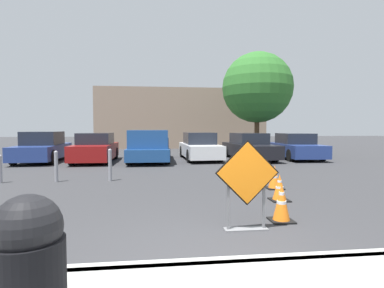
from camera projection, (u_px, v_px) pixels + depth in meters
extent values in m
plane|color=#333335|center=(172.00, 166.00, 13.44)|extent=(96.00, 96.00, 0.00)
cube|color=#999993|center=(215.00, 266.00, 3.52)|extent=(21.70, 0.20, 0.14)
cube|color=black|center=(247.00, 173.00, 4.90)|extent=(1.08, 0.02, 1.08)
cube|color=orange|center=(247.00, 173.00, 4.88)|extent=(1.01, 0.02, 1.01)
cube|color=slate|center=(246.00, 229.00, 4.99)|extent=(0.73, 0.20, 0.02)
cube|color=slate|center=(228.00, 202.00, 4.93)|extent=(0.04, 0.04, 0.96)
cube|color=slate|center=(264.00, 201.00, 5.00)|extent=(0.04, 0.04, 0.96)
cube|color=black|center=(281.00, 220.00, 5.44)|extent=(0.41, 0.41, 0.03)
cone|color=orange|center=(281.00, 201.00, 5.43)|extent=(0.31, 0.31, 0.67)
cylinder|color=white|center=(282.00, 193.00, 5.42)|extent=(0.10, 0.10, 0.06)
cylinder|color=white|center=(281.00, 202.00, 5.43)|extent=(0.17, 0.17, 0.06)
cube|color=black|center=(279.00, 200.00, 7.00)|extent=(0.43, 0.43, 0.03)
cone|color=orange|center=(280.00, 187.00, 6.98)|extent=(0.32, 0.32, 0.59)
cylinder|color=white|center=(280.00, 181.00, 6.97)|extent=(0.10, 0.10, 0.05)
cylinder|color=white|center=(280.00, 187.00, 6.98)|extent=(0.18, 0.18, 0.05)
cube|color=black|center=(274.00, 188.00, 8.39)|extent=(0.46, 0.46, 0.03)
cone|color=orange|center=(274.00, 177.00, 8.37)|extent=(0.34, 0.34, 0.62)
cylinder|color=white|center=(275.00, 172.00, 8.36)|extent=(0.11, 0.11, 0.06)
cylinder|color=white|center=(274.00, 177.00, 8.37)|extent=(0.19, 0.19, 0.06)
cube|color=navy|center=(43.00, 151.00, 15.12)|extent=(1.98, 4.50, 0.67)
cube|color=#1E232D|center=(43.00, 138.00, 15.20)|extent=(1.67, 2.10, 0.66)
cylinder|color=black|center=(52.00, 157.00, 13.91)|extent=(0.23, 0.69, 0.69)
cylinder|color=black|center=(13.00, 158.00, 13.65)|extent=(0.23, 0.69, 0.69)
cylinder|color=black|center=(67.00, 152.00, 16.62)|extent=(0.23, 0.69, 0.69)
cylinder|color=black|center=(35.00, 153.00, 16.36)|extent=(0.23, 0.69, 0.69)
cube|color=maroon|center=(95.00, 151.00, 14.99)|extent=(1.78, 4.07, 0.72)
cube|color=#1E232D|center=(96.00, 139.00, 15.06)|extent=(1.56, 1.87, 0.56)
cylinder|color=black|center=(108.00, 158.00, 13.85)|extent=(0.20, 0.63, 0.63)
cylinder|color=black|center=(71.00, 158.00, 13.66)|extent=(0.20, 0.63, 0.63)
cylinder|color=black|center=(116.00, 153.00, 16.35)|extent=(0.20, 0.63, 0.63)
cylinder|color=black|center=(85.00, 154.00, 16.16)|extent=(0.20, 0.63, 0.63)
cube|color=navy|center=(149.00, 152.00, 15.52)|extent=(2.04, 5.22, 0.55)
cube|color=navy|center=(148.00, 139.00, 14.32)|extent=(1.84, 2.10, 0.85)
cube|color=navy|center=(151.00, 140.00, 17.71)|extent=(1.88, 0.12, 0.45)
cube|color=navy|center=(167.00, 141.00, 16.62)|extent=(0.13, 2.49, 0.45)
cube|color=navy|center=(133.00, 141.00, 16.43)|extent=(0.13, 2.49, 0.45)
cylinder|color=black|center=(168.00, 156.00, 14.07)|extent=(0.25, 0.73, 0.72)
cylinder|color=black|center=(128.00, 157.00, 13.89)|extent=(0.25, 0.73, 0.72)
cylinder|color=black|center=(166.00, 151.00, 17.17)|extent=(0.25, 0.73, 0.72)
cylinder|color=black|center=(134.00, 152.00, 16.98)|extent=(0.25, 0.73, 0.72)
cube|color=white|center=(200.00, 150.00, 16.20)|extent=(1.90, 4.62, 0.66)
cube|color=#1E232D|center=(199.00, 138.00, 16.27)|extent=(1.59, 2.16, 0.62)
cylinder|color=black|center=(220.00, 155.00, 14.94)|extent=(0.23, 0.67, 0.66)
cylinder|color=black|center=(189.00, 156.00, 14.69)|extent=(0.23, 0.67, 0.66)
cylinder|color=black|center=(208.00, 151.00, 17.72)|extent=(0.23, 0.67, 0.66)
cylinder|color=black|center=(182.00, 151.00, 17.47)|extent=(0.23, 0.67, 0.66)
cube|color=black|center=(249.00, 150.00, 16.21)|extent=(2.02, 4.78, 0.66)
cube|color=#1E232D|center=(249.00, 138.00, 16.29)|extent=(1.65, 2.25, 0.58)
cylinder|color=black|center=(275.00, 155.00, 14.94)|extent=(0.24, 0.68, 0.66)
cylinder|color=black|center=(245.00, 156.00, 14.65)|extent=(0.24, 0.68, 0.66)
cylinder|color=black|center=(253.00, 151.00, 17.79)|extent=(0.24, 0.68, 0.66)
cylinder|color=black|center=(227.00, 151.00, 17.51)|extent=(0.24, 0.68, 0.66)
cube|color=navy|center=(296.00, 150.00, 16.63)|extent=(2.10, 4.53, 0.66)
cube|color=#1E232D|center=(295.00, 138.00, 16.70)|extent=(1.73, 2.13, 0.58)
cylinder|color=black|center=(322.00, 155.00, 15.32)|extent=(0.24, 0.64, 0.62)
cylinder|color=black|center=(290.00, 155.00, 15.22)|extent=(0.24, 0.64, 0.62)
cylinder|color=black|center=(300.00, 151.00, 18.05)|extent=(0.24, 0.64, 0.62)
cylinder|color=black|center=(273.00, 151.00, 17.96)|extent=(0.24, 0.64, 0.62)
sphere|color=black|center=(27.00, 228.00, 2.12)|extent=(0.48, 0.48, 0.48)
cylinder|color=gray|center=(110.00, 166.00, 9.59)|extent=(0.11, 0.11, 0.98)
sphere|color=gray|center=(110.00, 151.00, 9.56)|extent=(0.12, 0.12, 0.12)
cylinder|color=gray|center=(56.00, 167.00, 9.40)|extent=(0.11, 0.11, 0.93)
sphere|color=gray|center=(56.00, 153.00, 9.38)|extent=(0.12, 0.12, 0.12)
cylinder|color=gray|center=(0.00, 170.00, 9.21)|extent=(0.11, 0.11, 0.82)
sphere|color=gray|center=(0.00, 157.00, 9.19)|extent=(0.12, 0.12, 0.12)
cube|color=gray|center=(180.00, 119.00, 27.14)|extent=(14.34, 5.00, 5.06)
cylinder|color=#513823|center=(257.00, 134.00, 19.77)|extent=(0.32, 0.32, 2.63)
sphere|color=#2D6B28|center=(257.00, 88.00, 19.61)|extent=(4.59, 4.59, 4.59)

